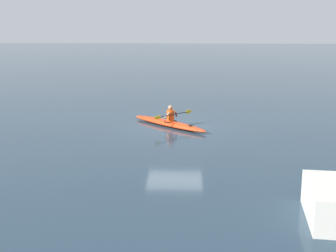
{
  "coord_description": "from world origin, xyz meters",
  "views": [
    {
      "loc": [
        -0.56,
        20.14,
        4.62
      ],
      "look_at": [
        0.1,
        4.76,
        1.14
      ],
      "focal_mm": 49.55,
      "sensor_mm": 36.0,
      "label": 1
    }
  ],
  "objects": [
    {
      "name": "ground_plane",
      "position": [
        0.0,
        0.0,
        0.0
      ],
      "size": [
        160.0,
        160.0,
        0.0
      ],
      "primitive_type": "plane",
      "color": "#233847"
    },
    {
      "name": "kayak",
      "position": [
        0.28,
        -0.22,
        0.13
      ],
      "size": [
        3.7,
        3.59,
        0.25
      ],
      "color": "red",
      "rests_on": "ground"
    },
    {
      "name": "kayaker",
      "position": [
        0.19,
        -0.13,
        0.56
      ],
      "size": [
        1.63,
        1.7,
        0.71
      ],
      "color": "#E04C14",
      "rests_on": "kayak"
    }
  ]
}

